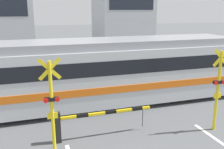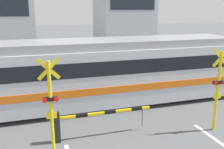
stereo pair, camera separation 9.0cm
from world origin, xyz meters
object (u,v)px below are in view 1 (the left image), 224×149
Objects in this scene: crossing_barrier_far at (124,72)px; crossing_barrier_near at (83,120)px; crossing_signal_left at (52,104)px; pedestrian at (74,59)px; commuter_train at (22,76)px; crossing_signal_right at (218,86)px.

crossing_barrier_near is at bearing -122.02° from crossing_barrier_far.
crossing_signal_left reaches higher than pedestrian.
crossing_signal_left is 11.40m from pedestrian.
crossing_barrier_near is 2.05× the size of pedestrian.
pedestrian is (-2.57, 3.91, 0.30)m from crossing_barrier_far.
crossing_signal_left reaches higher than crossing_barrier_near.
crossing_barrier_near is at bearing -57.56° from commuter_train.
commuter_train is 4.20m from crossing_signal_left.
pedestrian is (1.40, 10.25, 0.30)m from crossing_barrier_near.
crossing_signal_right is at bearing -29.84° from commuter_train.
crossing_barrier_far is (6.03, 3.10, -0.99)m from commuter_train.
crossing_barrier_near is 1.74m from crossing_signal_left.
crossing_signal_left and crossing_signal_right have the same top height.
crossing_signal_left is at bearing -76.68° from commuter_train.
crossing_barrier_near is at bearing -97.75° from pedestrian.
crossing_barrier_near is 5.24m from crossing_signal_right.
commuter_train reaches higher than crossing_barrier_far.
commuter_train reaches higher than crossing_barrier_near.
pedestrian is at bearing 63.75° from commuter_train.
crossing_barrier_far is 2.05× the size of pedestrian.
commuter_train is 6.64× the size of crossing_signal_left.
crossing_signal_right reaches higher than pedestrian.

